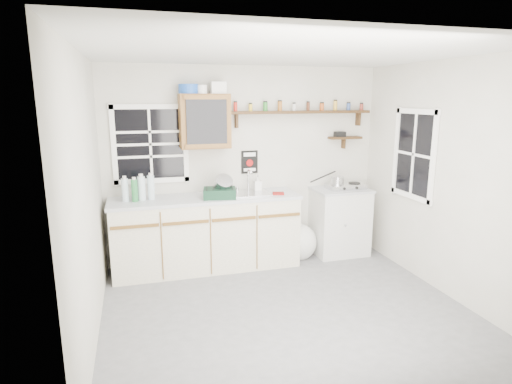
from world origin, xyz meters
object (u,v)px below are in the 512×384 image
at_px(right_cabinet, 339,221).
at_px(dish_rack, 221,190).
at_px(hotplate, 346,186).
at_px(main_cabinet, 207,232).
at_px(spice_shelf, 301,112).
at_px(upper_cabinet, 205,121).

bearing_deg(right_cabinet, dish_rack, -175.63).
bearing_deg(right_cabinet, hotplate, -18.38).
distance_m(main_cabinet, dish_rack, 0.59).
height_order(main_cabinet, spice_shelf, spice_shelf).
xyz_separation_m(main_cabinet, upper_cabinet, (0.03, 0.14, 1.36)).
xyz_separation_m(spice_shelf, dish_rack, (-1.14, -0.31, -0.91)).
bearing_deg(spice_shelf, upper_cabinet, -176.88).
height_order(main_cabinet, right_cabinet, main_cabinet).
xyz_separation_m(main_cabinet, dish_rack, (0.17, -0.10, 0.55)).
xyz_separation_m(right_cabinet, upper_cabinet, (-1.80, 0.12, 1.37)).
xyz_separation_m(right_cabinet, spice_shelf, (-0.53, 0.19, 1.47)).
xyz_separation_m(main_cabinet, spice_shelf, (1.31, 0.21, 1.47)).
height_order(right_cabinet, upper_cabinet, upper_cabinet).
xyz_separation_m(dish_rack, hotplate, (1.73, 0.11, -0.07)).
bearing_deg(dish_rack, hotplate, 14.10).
distance_m(main_cabinet, upper_cabinet, 1.37).
xyz_separation_m(spice_shelf, hotplate, (0.59, -0.21, -0.98)).
bearing_deg(hotplate, main_cabinet, 178.44).
bearing_deg(upper_cabinet, spice_shelf, 3.12).
xyz_separation_m(right_cabinet, hotplate, (0.06, -0.02, 0.49)).
distance_m(main_cabinet, right_cabinet, 1.84).
relative_size(main_cabinet, hotplate, 4.44).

